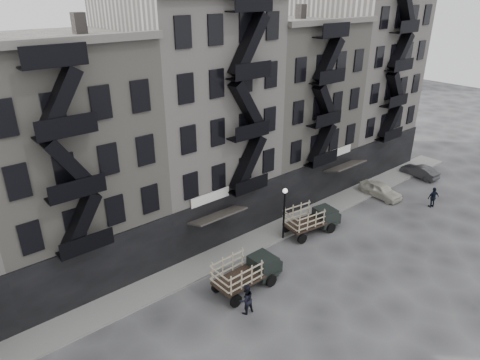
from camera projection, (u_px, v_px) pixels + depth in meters
ground at (279, 270)px, 28.97m from camera, size 140.00×140.00×0.00m
sidewalk at (243, 246)px, 31.57m from camera, size 55.00×2.50×0.15m
building_midwest at (60, 161)px, 26.94m from camera, size 10.00×11.35×16.20m
building_center at (192, 118)px, 32.36m from camera, size 10.00×11.35×18.20m
building_mideast at (284, 109)px, 38.61m from camera, size 10.00×11.35×16.20m
building_east at (354, 78)px, 43.82m from camera, size 10.00×11.35×19.20m
lamp_post at (284, 207)px, 31.40m from camera, size 0.36×0.36×4.28m
stake_truck_west at (247, 270)px, 26.75m from camera, size 4.80×2.07×2.39m
stake_truck_east at (312, 217)px, 32.95m from camera, size 4.84×2.44×2.34m
car_east at (381, 190)px, 38.90m from camera, size 1.72×4.03×1.36m
car_far at (420, 171)px, 43.03m from camera, size 1.54×3.82×1.23m
pedestrian_mid at (246, 299)px, 24.83m from camera, size 0.99×0.80×1.93m
policeman at (433, 197)px, 36.98m from camera, size 1.18×0.81×1.86m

